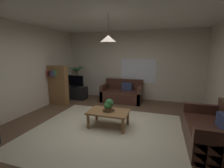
{
  "coord_description": "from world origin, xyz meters",
  "views": [
    {
      "loc": [
        1.21,
        -3.48,
        1.79
      ],
      "look_at": [
        0.0,
        0.3,
        1.05
      ],
      "focal_mm": 25.64,
      "sensor_mm": 36.0,
      "label": 1
    }
  ],
  "objects_px": {
    "couch_under_window": "(122,94)",
    "tv_stand": "(76,93)",
    "coffee_table": "(109,113)",
    "pendant_lamp": "(108,39)",
    "book_on_table_0": "(106,111)",
    "potted_palm_corner": "(77,83)",
    "book_on_table_1": "(106,110)",
    "bookshelf_corner": "(58,85)",
    "book_on_table_2": "(106,109)",
    "tv": "(75,81)",
    "remote_on_table_0": "(111,111)",
    "couch_right_side": "(212,133)",
    "potted_plant_on_table": "(109,105)"
  },
  "relations": [
    {
      "from": "couch_under_window",
      "to": "tv_stand",
      "type": "distance_m",
      "value": 1.9
    },
    {
      "from": "coffee_table",
      "to": "pendant_lamp",
      "type": "bearing_deg",
      "value": 0.0
    },
    {
      "from": "couch_under_window",
      "to": "book_on_table_0",
      "type": "distance_m",
      "value": 2.33
    },
    {
      "from": "potted_palm_corner",
      "to": "pendant_lamp",
      "type": "xyz_separation_m",
      "value": [
        2.29,
        -2.49,
        1.56
      ]
    },
    {
      "from": "book_on_table_1",
      "to": "bookshelf_corner",
      "type": "xyz_separation_m",
      "value": [
        -2.25,
        1.21,
        0.27
      ]
    },
    {
      "from": "tv_stand",
      "to": "bookshelf_corner",
      "type": "height_order",
      "value": "bookshelf_corner"
    },
    {
      "from": "couch_under_window",
      "to": "book_on_table_2",
      "type": "bearing_deg",
      "value": -85.36
    },
    {
      "from": "book_on_table_1",
      "to": "bookshelf_corner",
      "type": "bearing_deg",
      "value": 151.71
    },
    {
      "from": "tv",
      "to": "book_on_table_2",
      "type": "bearing_deg",
      "value": -44.67
    },
    {
      "from": "couch_under_window",
      "to": "remote_on_table_0",
      "type": "height_order",
      "value": "couch_under_window"
    },
    {
      "from": "couch_right_side",
      "to": "remote_on_table_0",
      "type": "distance_m",
      "value": 2.17
    },
    {
      "from": "potted_plant_on_table",
      "to": "book_on_table_1",
      "type": "bearing_deg",
      "value": -142.8
    },
    {
      "from": "book_on_table_0",
      "to": "tv",
      "type": "xyz_separation_m",
      "value": [
        -2.07,
        2.03,
        0.32
      ]
    },
    {
      "from": "coffee_table",
      "to": "tv",
      "type": "bearing_deg",
      "value": 136.82
    },
    {
      "from": "book_on_table_0",
      "to": "potted_palm_corner",
      "type": "height_order",
      "value": "potted_palm_corner"
    },
    {
      "from": "pendant_lamp",
      "to": "tv_stand",
      "type": "bearing_deg",
      "value": 136.51
    },
    {
      "from": "couch_under_window",
      "to": "book_on_table_0",
      "type": "height_order",
      "value": "couch_under_window"
    },
    {
      "from": "book_on_table_0",
      "to": "potted_plant_on_table",
      "type": "bearing_deg",
      "value": 38.68
    },
    {
      "from": "book_on_table_1",
      "to": "tv",
      "type": "distance_m",
      "value": 2.91
    },
    {
      "from": "couch_under_window",
      "to": "bookshelf_corner",
      "type": "bearing_deg",
      "value": -151.75
    },
    {
      "from": "couch_right_side",
      "to": "tv_stand",
      "type": "xyz_separation_m",
      "value": [
        -4.32,
        2.2,
        -0.02
      ]
    },
    {
      "from": "book_on_table_1",
      "to": "pendant_lamp",
      "type": "bearing_deg",
      "value": 59.75
    },
    {
      "from": "potted_plant_on_table",
      "to": "bookshelf_corner",
      "type": "xyz_separation_m",
      "value": [
        -2.3,
        1.17,
        0.15
      ]
    },
    {
      "from": "couch_under_window",
      "to": "couch_right_side",
      "type": "relative_size",
      "value": 0.99
    },
    {
      "from": "book_on_table_0",
      "to": "tv_stand",
      "type": "xyz_separation_m",
      "value": [
        -2.07,
        2.06,
        -0.17
      ]
    },
    {
      "from": "tv_stand",
      "to": "bookshelf_corner",
      "type": "xyz_separation_m",
      "value": [
        -0.18,
        -0.84,
        0.47
      ]
    },
    {
      "from": "coffee_table",
      "to": "tv_stand",
      "type": "distance_m",
      "value": 2.9
    },
    {
      "from": "couch_right_side",
      "to": "book_on_table_0",
      "type": "bearing_deg",
      "value": -93.74
    },
    {
      "from": "book_on_table_2",
      "to": "potted_plant_on_table",
      "type": "relative_size",
      "value": 0.36
    },
    {
      "from": "couch_right_side",
      "to": "bookshelf_corner",
      "type": "relative_size",
      "value": 1.09
    },
    {
      "from": "book_on_table_1",
      "to": "tv",
      "type": "xyz_separation_m",
      "value": [
        -2.06,
        2.03,
        0.29
      ]
    },
    {
      "from": "book_on_table_2",
      "to": "tv_stand",
      "type": "relative_size",
      "value": 0.12
    },
    {
      "from": "couch_under_window",
      "to": "tv_stand",
      "type": "bearing_deg",
      "value": -171.96
    },
    {
      "from": "tv",
      "to": "potted_palm_corner",
      "type": "xyz_separation_m",
      "value": [
        -0.19,
        0.52,
        -0.16
      ]
    },
    {
      "from": "potted_palm_corner",
      "to": "book_on_table_2",
      "type": "bearing_deg",
      "value": -48.6
    },
    {
      "from": "remote_on_table_0",
      "to": "coffee_table",
      "type": "bearing_deg",
      "value": 73.31
    },
    {
      "from": "couch_under_window",
      "to": "book_on_table_2",
      "type": "xyz_separation_m",
      "value": [
        0.19,
        -2.33,
        0.2
      ]
    },
    {
      "from": "book_on_table_1",
      "to": "book_on_table_2",
      "type": "distance_m",
      "value": 0.03
    },
    {
      "from": "bookshelf_corner",
      "to": "tv_stand",
      "type": "bearing_deg",
      "value": 77.65
    },
    {
      "from": "book_on_table_0",
      "to": "book_on_table_2",
      "type": "height_order",
      "value": "book_on_table_2"
    },
    {
      "from": "book_on_table_0",
      "to": "potted_palm_corner",
      "type": "relative_size",
      "value": 0.11
    },
    {
      "from": "bookshelf_corner",
      "to": "pendant_lamp",
      "type": "relative_size",
      "value": 2.24
    },
    {
      "from": "remote_on_table_0",
      "to": "couch_right_side",
      "type": "bearing_deg",
      "value": -138.89
    },
    {
      "from": "book_on_table_1",
      "to": "couch_under_window",
      "type": "bearing_deg",
      "value": 94.51
    },
    {
      "from": "tv",
      "to": "bookshelf_corner",
      "type": "distance_m",
      "value": 0.84
    },
    {
      "from": "potted_plant_on_table",
      "to": "tv_stand",
      "type": "relative_size",
      "value": 0.35
    },
    {
      "from": "book_on_table_0",
      "to": "potted_palm_corner",
      "type": "bearing_deg",
      "value": 131.49
    },
    {
      "from": "couch_right_side",
      "to": "potted_palm_corner",
      "type": "xyz_separation_m",
      "value": [
        -4.5,
        2.7,
        0.3
      ]
    },
    {
      "from": "book_on_table_2",
      "to": "tv_stand",
      "type": "distance_m",
      "value": 2.94
    },
    {
      "from": "book_on_table_0",
      "to": "tv_stand",
      "type": "height_order",
      "value": "tv_stand"
    }
  ]
}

